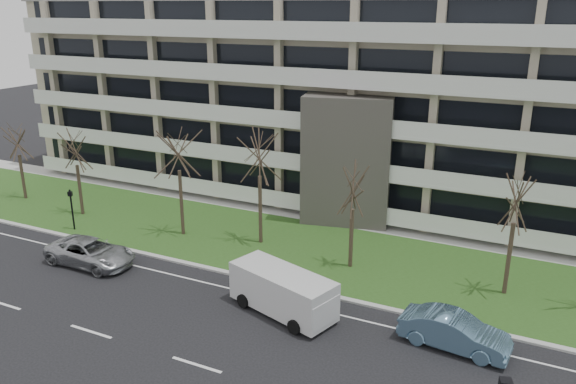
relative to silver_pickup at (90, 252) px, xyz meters
The scene contains 16 objects.
ground 12.64m from the silver_pickup, 26.25° to the right, with size 160.00×160.00×0.00m, color black.
grass_verge 13.55m from the silver_pickup, 33.26° to the left, with size 90.00×10.00×0.06m, color #274717.
curb 11.59m from the silver_pickup, 12.07° to the left, with size 90.00×0.35×0.12m, color #B2B2AD.
sidewalk 17.19m from the silver_pickup, 48.79° to the left, with size 90.00×2.00×0.08m, color #B2B2AD.
lane_edge_line 11.38m from the silver_pickup, ahead, with size 90.00×0.12×0.01m, color white.
apartment_building 23.76m from the silver_pickup, 60.20° to the left, with size 60.50×15.10×18.75m.
silver_pickup is the anchor object (origin of this frame).
blue_sedan 21.04m from the silver_pickup, ahead, with size 1.70×4.87×1.61m, color #6792B3.
white_van 12.81m from the silver_pickup, ahead, with size 6.03×3.72×2.20m.
pedestrian_signal 6.20m from the silver_pickup, 144.40° to the left, with size 0.33×0.30×2.93m.
tree_0 15.64m from the silver_pickup, 153.23° to the left, with size 3.21×3.21×6.42m.
tree_1 10.07m from the silver_pickup, 137.76° to the left, with size 3.38×3.38×6.76m.
tree_2 8.53m from the silver_pickup, 69.69° to the left, with size 4.02×4.02×8.04m.
tree_3 11.83m from the silver_pickup, 42.95° to the left, with size 4.06×4.06×8.12m.
tree_4 16.01m from the silver_pickup, 24.01° to the left, with size 3.25×3.25×6.50m.
tree_5 24.12m from the silver_pickup, 16.62° to the left, with size 3.63×3.63×7.27m.
Camera 1 is at (12.38, -16.84, 14.72)m, focal length 35.00 mm.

